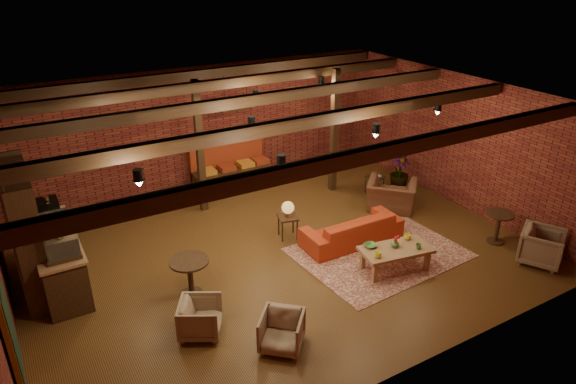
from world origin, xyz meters
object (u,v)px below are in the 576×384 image
coffee_table (395,251)px  armchair_far (542,245)px  side_table_lamp (288,210)px  plant_tall (403,139)px  armchair_right (392,191)px  round_table_right (498,223)px  armchair_a (200,316)px  side_table_book (375,178)px  sofa (352,229)px  armchair_b (282,330)px  round_table_left (190,272)px

coffee_table → armchair_far: bearing=-25.3°
side_table_lamp → plant_tall: 4.05m
coffee_table → armchair_far: (2.73, -1.29, -0.02)m
side_table_lamp → armchair_right: 2.89m
armchair_right → round_table_right: 2.56m
armchair_a → plant_tall: size_ratio=0.25×
side_table_book → sofa: bearing=-139.3°
side_table_lamp → armchair_a: bearing=-144.4°
armchair_b → coffee_table: bearing=57.2°
side_table_book → armchair_b: bearing=-142.1°
round_table_left → round_table_right: size_ratio=1.06×
round_table_left → armchair_right: bearing=9.2°
sofa → coffee_table: size_ratio=1.49×
round_table_right → armchair_far: (0.10, -1.00, -0.07)m
armchair_b → armchair_a: bearing=177.7°
side_table_book → round_table_left: bearing=-162.1°
armchair_a → armchair_far: bearing=-72.3°
side_table_lamp → plant_tall: bearing=11.8°
sofa → round_table_left: bearing=2.1°
armchair_b → armchair_right: bearing=73.6°
armchair_right → armchair_far: 3.54m
round_table_right → armchair_b: bearing=-174.6°
sofa → coffee_table: (0.09, -1.29, 0.10)m
coffee_table → armchair_b: 3.14m
coffee_table → side_table_lamp: side_table_lamp is taller
round_table_left → armchair_far: size_ratio=0.93×
round_table_left → armchair_b: bearing=-69.5°
armchair_a → plant_tall: plant_tall is taller
side_table_lamp → plant_tall: plant_tall is taller
side_table_book → coffee_table: bearing=-122.7°
armchair_far → armchair_right: bearing=78.3°
armchair_a → plant_tall: bearing=-37.4°
round_table_right → plant_tall: size_ratio=0.26×
coffee_table → armchair_right: armchair_right is taller
coffee_table → plant_tall: bearing=47.5°
sofa → round_table_right: size_ratio=3.16×
coffee_table → plant_tall: 4.15m
armchair_a → armchair_far: size_ratio=0.84×
sofa → plant_tall: 3.45m
side_table_lamp → round_table_left: 2.78m
armchair_b → sofa: bearing=77.7°
armchair_a → round_table_right: round_table_right is taller
sofa → armchair_right: bearing=-155.2°
side_table_lamp → armchair_far: side_table_lamp is taller
round_table_left → side_table_book: round_table_left is taller
round_table_left → armchair_far: armchair_far is taller
armchair_a → armchair_b: 1.38m
coffee_table → plant_tall: plant_tall is taller
sofa → side_table_book: bearing=-138.6°
armchair_a → round_table_right: (6.64, -0.43, 0.13)m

